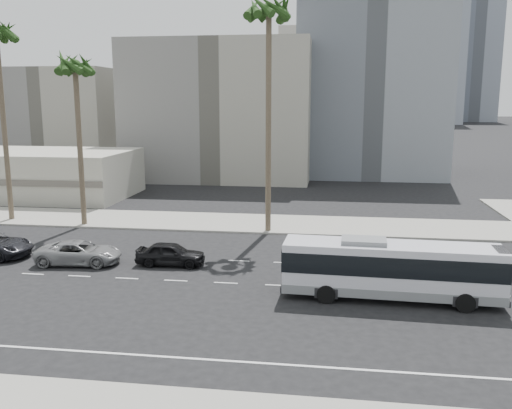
% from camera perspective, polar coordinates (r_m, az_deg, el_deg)
% --- Properties ---
extents(ground, '(700.00, 700.00, 0.00)m').
position_cam_1_polar(ground, '(31.73, 2.22, -8.42)').
color(ground, black).
rests_on(ground, ground).
extents(sidewalk_north, '(120.00, 7.00, 0.15)m').
position_cam_1_polar(sidewalk_north, '(46.58, 4.15, -2.09)').
color(sidewalk_north, gray).
rests_on(sidewalk_north, ground).
extents(commercial_low, '(22.00, 12.16, 5.00)m').
position_cam_1_polar(commercial_low, '(65.29, -22.44, 3.00)').
color(commercial_low, '#A8A596').
rests_on(commercial_low, ground).
extents(midrise_beige_west, '(24.00, 18.00, 18.00)m').
position_cam_1_polar(midrise_beige_west, '(76.31, -3.37, 9.71)').
color(midrise_beige_west, gray).
rests_on(midrise_beige_west, ground).
extents(midrise_gray_center, '(20.00, 20.00, 26.00)m').
position_cam_1_polar(midrise_gray_center, '(82.01, 11.78, 12.37)').
color(midrise_gray_center, slate).
rests_on(midrise_gray_center, ground).
extents(midrise_beige_far, '(18.00, 16.00, 15.00)m').
position_cam_1_polar(midrise_beige_far, '(89.76, -19.39, 8.33)').
color(midrise_beige_far, gray).
rests_on(midrise_beige_far, ground).
extents(civic_tower, '(42.00, 42.00, 129.00)m').
position_cam_1_polar(civic_tower, '(281.30, 7.22, 16.52)').
color(civic_tower, beige).
rests_on(civic_tower, ground).
extents(highrise_right, '(26.00, 26.00, 70.00)m').
position_cam_1_polar(highrise_right, '(264.34, 17.77, 15.65)').
color(highrise_right, slate).
rests_on(highrise_right, ground).
extents(highrise_far, '(22.00, 22.00, 60.00)m').
position_cam_1_polar(highrise_far, '(298.12, 21.61, 13.84)').
color(highrise_far, slate).
rests_on(highrise_far, ground).
extents(city_bus, '(11.46, 3.02, 3.26)m').
position_cam_1_polar(city_bus, '(29.98, 13.88, -6.45)').
color(city_bus, silver).
rests_on(city_bus, ground).
extents(car_a, '(1.88, 4.46, 1.50)m').
position_cam_1_polar(car_a, '(35.69, -8.89, -5.09)').
color(car_a, black).
rests_on(car_a, ground).
extents(car_b, '(2.97, 5.59, 1.50)m').
position_cam_1_polar(car_b, '(37.35, -17.95, -4.79)').
color(car_b, gray).
rests_on(car_b, ground).
extents(palm_near, '(5.49, 5.49, 18.45)m').
position_cam_1_polar(palm_near, '(43.38, 1.35, 19.12)').
color(palm_near, brown).
rests_on(palm_near, ground).
extents(palm_mid, '(4.62, 4.62, 14.28)m').
position_cam_1_polar(palm_mid, '(47.60, -18.31, 13.18)').
color(palm_mid, brown).
rests_on(palm_mid, ground).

